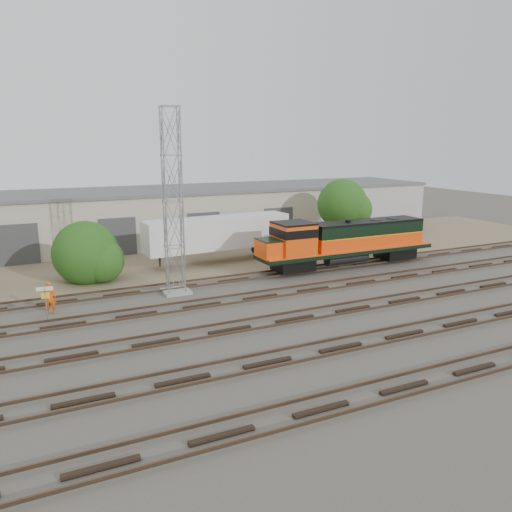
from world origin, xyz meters
name	(u,v)px	position (x,y,z in m)	size (l,w,h in m)	color
ground	(271,305)	(0.00, 0.00, 0.00)	(140.00, 140.00, 0.00)	#47423A
dirt_strip	(194,256)	(0.00, 15.00, 0.01)	(80.00, 16.00, 0.02)	#726047
tracks	(295,319)	(0.00, -3.00, 0.08)	(80.00, 20.40, 0.28)	black
warehouse	(169,215)	(0.04, 22.98, 2.65)	(58.40, 10.40, 5.30)	#B7B098
locomotive	(344,241)	(9.64, 6.00, 2.16)	(15.43, 2.71, 3.71)	black
signal_tower	(173,206)	(-4.60, 4.98, 5.87)	(1.78, 1.78, 12.04)	gray
sign_post	(45,297)	(-12.74, 2.46, 1.50)	(0.88, 0.14, 2.15)	gray
worker	(50,298)	(-12.46, 4.14, 0.97)	(0.71, 0.46, 1.94)	#E74C0C
semi_trailer	(221,234)	(1.40, 11.95, 2.40)	(12.57, 3.36, 3.82)	silver
dumpster_blue	(396,223)	(25.28, 18.00, 0.75)	(1.60, 1.50, 1.50)	navy
dumpster_red	(410,224)	(26.54, 17.14, 0.70)	(1.50, 1.40, 1.40)	maroon
tree_mid	(90,255)	(-9.35, 10.40, 1.94)	(4.91, 4.68, 4.68)	#382619
tree_east	(345,205)	(14.73, 13.19, 3.93)	(5.01, 4.77, 6.44)	#382619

